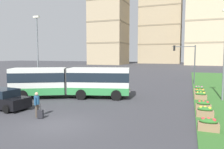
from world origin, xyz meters
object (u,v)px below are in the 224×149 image
at_px(apartment_tower_centre, 208,23).
at_px(streetlight_left, 38,51).
at_px(flower_planter_1, 205,112).
at_px(rolling_suitcase, 40,114).
at_px(flower_planter_3, 201,96).
at_px(apartment_tower_westcentre, 161,18).
at_px(articulated_bus, 71,81).
at_px(traffic_light_far_right, 187,58).
at_px(flower_planter_4, 200,93).
at_px(flower_planter_0, 208,124).
at_px(apartment_tower_west, 109,24).
at_px(flower_planter_5, 199,89).
at_px(pedestrian_crossing, 37,103).
at_px(flower_planter_2, 203,106).
at_px(car_maroon_sedan, 110,75).
at_px(car_black_sedan, 3,99).

bearing_deg(apartment_tower_centre, streetlight_left, -105.27).
height_order(flower_planter_1, apartment_tower_centre, apartment_tower_centre).
distance_m(rolling_suitcase, flower_planter_3, 14.57).
bearing_deg(apartment_tower_westcentre, streetlight_left, -90.13).
distance_m(articulated_bus, flower_planter_3, 12.72).
bearing_deg(traffic_light_far_right, flower_planter_4, -81.05).
xyz_separation_m(flower_planter_0, apartment_tower_westcentre, (-16.83, 107.70, 24.40)).
distance_m(flower_planter_3, apartment_tower_centre, 84.36).
xyz_separation_m(flower_planter_3, streetlight_left, (-17.06, -2.37, 4.31)).
height_order(traffic_light_far_right, apartment_tower_west, apartment_tower_west).
bearing_deg(flower_planter_5, streetlight_left, -159.42).
bearing_deg(flower_planter_1, traffic_light_far_right, 94.84).
height_order(pedestrian_crossing, flower_planter_0, pedestrian_crossing).
bearing_deg(flower_planter_2, car_maroon_sedan, 128.83).
distance_m(rolling_suitcase, apartment_tower_westcentre, 111.81).
distance_m(flower_planter_3, traffic_light_far_right, 11.71).
distance_m(flower_planter_1, apartment_tower_centre, 90.33).
height_order(car_black_sedan, rolling_suitcase, car_black_sedan).
relative_size(flower_planter_5, apartment_tower_westcentre, 0.02).
distance_m(flower_planter_4, traffic_light_far_right, 10.00).
bearing_deg(flower_planter_5, flower_planter_3, -90.00).
relative_size(car_maroon_sedan, apartment_tower_west, 0.11).
height_order(articulated_bus, rolling_suitcase, articulated_bus).
relative_size(flower_planter_0, flower_planter_5, 1.00).
distance_m(flower_planter_3, flower_planter_4, 1.82).
distance_m(flower_planter_0, apartment_tower_centre, 93.07).
xyz_separation_m(flower_planter_5, streetlight_left, (-17.06, -6.40, 4.31)).
relative_size(pedestrian_crossing, streetlight_left, 0.20).
xyz_separation_m(car_black_sedan, streetlight_left, (-1.96, 6.61, 3.99)).
relative_size(car_maroon_sedan, flower_planter_1, 4.08).
height_order(flower_planter_2, traffic_light_far_right, traffic_light_far_right).
bearing_deg(car_maroon_sedan, streetlight_left, -98.61).
height_order(flower_planter_3, apartment_tower_west, apartment_tower_west).
bearing_deg(traffic_light_far_right, rolling_suitcase, -113.00).
height_order(apartment_tower_west, apartment_tower_centre, apartment_tower_west).
bearing_deg(streetlight_left, rolling_suitcase, -49.67).
xyz_separation_m(articulated_bus, flower_planter_0, (12.24, -5.69, -1.23)).
relative_size(flower_planter_3, flower_planter_5, 1.00).
relative_size(car_black_sedan, streetlight_left, 0.53).
height_order(flower_planter_5, traffic_light_far_right, traffic_light_far_right).
bearing_deg(flower_planter_3, apartment_tower_west, 117.26).
relative_size(pedestrian_crossing, flower_planter_5, 1.58).
xyz_separation_m(pedestrian_crossing, apartment_tower_westcentre, (-5.92, 108.71, 23.82)).
height_order(pedestrian_crossing, flower_planter_4, pedestrian_crossing).
height_order(car_maroon_sedan, flower_planter_3, car_maroon_sedan).
xyz_separation_m(car_maroon_sedan, flower_planter_0, (14.60, -22.81, -0.33)).
relative_size(pedestrian_crossing, rolling_suitcase, 1.79).
bearing_deg(streetlight_left, car_black_sedan, -73.47).
relative_size(articulated_bus, flower_planter_5, 10.75).
relative_size(flower_planter_1, flower_planter_5, 1.00).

